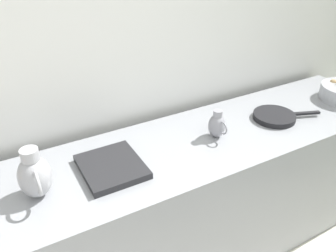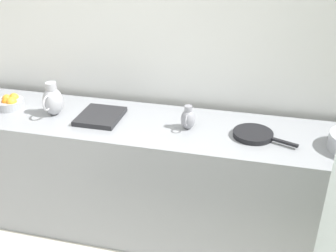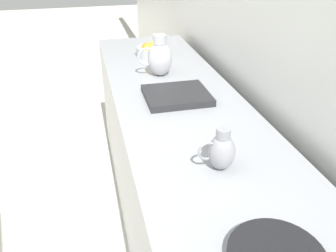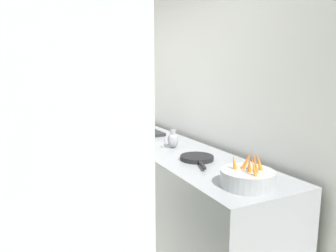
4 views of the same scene
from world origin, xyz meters
TOP-DOWN VIEW (x-y plane):
  - tile_wall_left at (-1.95, 0.50)m, footprint 0.10×9.64m
  - prep_counter at (-1.50, -0.00)m, footprint 0.69×3.23m
  - metal_pitcher_tall at (-1.47, -0.71)m, footprint 0.21×0.15m
  - metal_pitcher_short at (-1.48, 0.31)m, footprint 0.15×0.10m
  - counter_sink_basin at (-1.49, -0.34)m, footprint 0.34×0.30m
  - skillet_on_counter at (-1.47, 0.77)m, footprint 0.27×0.43m

SIDE VIEW (x-z plane):
  - prep_counter at x=-1.50m, z-range 0.00..0.94m
  - skillet_on_counter at x=-1.47m, z-range 0.94..0.97m
  - counter_sink_basin at x=-1.49m, z-range 0.94..0.97m
  - metal_pitcher_short at x=-1.48m, z-range 0.93..1.10m
  - metal_pitcher_tall at x=-1.47m, z-range 0.93..1.18m
  - tile_wall_left at x=-1.95m, z-range 0.00..3.00m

